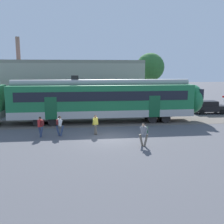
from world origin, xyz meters
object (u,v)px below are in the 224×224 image
object	(u,v)px
pedestrian_white	(59,124)
pedestrian_red	(41,125)
pedestrian_grey	(144,132)
commuter_train	(14,102)
pedestrian_yellow	(95,123)
parked_car_black	(209,107)

from	to	relation	value
pedestrian_white	pedestrian_red	bearing A→B (deg)	-174.60
pedestrian_white	pedestrian_grey	bearing A→B (deg)	-30.26
commuter_train	pedestrian_grey	bearing A→B (deg)	-38.91
pedestrian_red	pedestrian_yellow	bearing A→B (deg)	2.78
pedestrian_red	pedestrian_yellow	size ratio (longest dim) A/B	1.00
commuter_train	pedestrian_red	distance (m)	6.19
commuter_train	pedestrian_grey	world-z (taller)	commuter_train
pedestrian_yellow	parked_car_black	distance (m)	16.64
pedestrian_grey	parked_car_black	distance (m)	16.46
pedestrian_yellow	parked_car_black	world-z (taller)	pedestrian_yellow
parked_car_black	pedestrian_yellow	bearing A→B (deg)	-149.14
pedestrian_red	pedestrian_grey	xyz separation A→B (m)	(7.53, -3.41, 0.00)
pedestrian_white	parked_car_black	distance (m)	19.22
commuter_train	pedestrian_red	size ratio (longest dim) A/B	22.83
pedestrian_white	pedestrian_grey	distance (m)	7.04
pedestrian_grey	parked_car_black	bearing A→B (deg)	47.59
pedestrian_grey	pedestrian_yellow	bearing A→B (deg)	131.35
commuter_train	pedestrian_yellow	bearing A→B (deg)	-33.70
commuter_train	parked_car_black	bearing A→B (deg)	9.28
commuter_train	pedestrian_grey	size ratio (longest dim) A/B	22.83
pedestrian_white	pedestrian_yellow	xyz separation A→B (m)	(2.89, 0.07, 0.00)
pedestrian_white	parked_car_black	world-z (taller)	pedestrian_white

